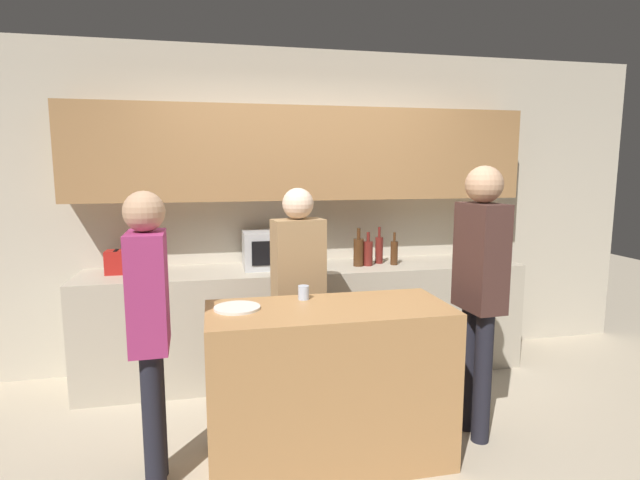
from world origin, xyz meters
name	(u,v)px	position (x,y,z in m)	size (l,w,h in m)	color
ground_plane	(354,466)	(0.00, 0.00, 0.00)	(14.00, 14.00, 0.00)	#BCAD93
back_wall	(302,188)	(0.00, 1.66, 1.54)	(6.40, 0.40, 2.70)	beige
back_counter	(308,320)	(0.00, 1.39, 0.45)	(3.60, 0.62, 0.90)	#B7AD99
kitchen_island	(329,384)	(-0.12, 0.11, 0.46)	(1.39, 0.61, 0.93)	#B27F4C
microwave	(275,249)	(-0.26, 1.46, 1.05)	(0.52, 0.39, 0.30)	#B7BABC
toaster	(124,262)	(-1.44, 1.47, 0.99)	(0.26, 0.16, 0.18)	#B21E19
potted_plant	(475,237)	(1.54, 1.47, 1.10)	(0.14, 0.14, 0.39)	brown
bottle_0	(359,252)	(0.42, 1.35, 1.02)	(0.09, 0.09, 0.32)	#472814
bottle_1	(368,253)	(0.50, 1.36, 1.01)	(0.08, 0.08, 0.28)	maroon
bottle_2	(379,249)	(0.63, 1.43, 1.02)	(0.07, 0.07, 0.31)	maroon
bottle_3	(394,252)	(0.73, 1.35, 1.01)	(0.06, 0.06, 0.28)	#472814
plate_on_island	(237,308)	(-0.64, 0.18, 0.94)	(0.26, 0.26, 0.01)	white
cup_0	(304,293)	(-0.24, 0.31, 0.97)	(0.07, 0.07, 0.08)	silver
person_left	(149,316)	(-1.10, 0.08, 0.95)	(0.21, 0.35, 1.60)	black
person_center	(298,284)	(-0.20, 0.68, 0.93)	(0.36, 0.24, 1.58)	black
person_right	(480,278)	(0.85, 0.18, 1.04)	(0.23, 0.35, 1.73)	black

